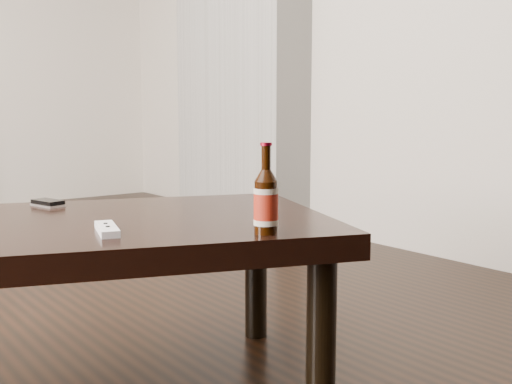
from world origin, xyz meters
TOP-DOWN VIEW (x-y plane):
  - wall_right at (2.51, 0.00)m, footprint 0.02×6.00m
  - chimney_breast at (2.35, 1.20)m, footprint 0.30×1.20m
  - coffee_table at (0.37, -0.78)m, footprint 1.50×1.19m
  - beer_bottle at (0.64, -1.22)m, footprint 0.07×0.07m
  - phone at (0.38, -0.48)m, footprint 0.08×0.12m
  - remote at (0.35, -0.98)m, footprint 0.09×0.16m

SIDE VIEW (x-z plane):
  - coffee_table at x=0.37m, z-range 0.18..0.67m
  - phone at x=0.38m, z-range 0.49..0.51m
  - remote at x=0.35m, z-range 0.49..0.51m
  - beer_bottle at x=0.64m, z-range 0.46..0.68m
  - wall_right at x=2.51m, z-range 0.00..2.70m
  - chimney_breast at x=2.35m, z-range 0.00..2.70m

